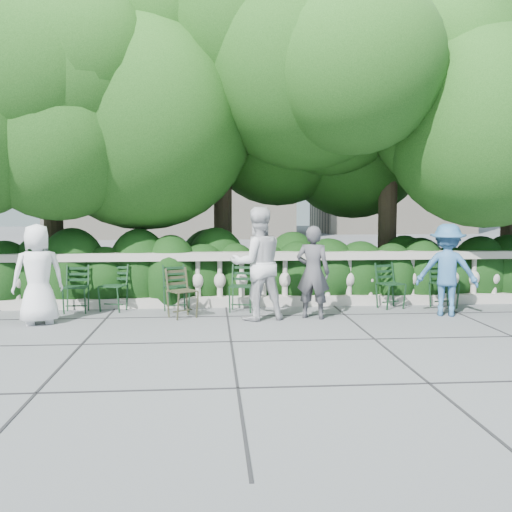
{
  "coord_description": "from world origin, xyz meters",
  "views": [
    {
      "loc": [
        -0.76,
        -8.64,
        1.85
      ],
      "look_at": [
        0.0,
        1.0,
        1.0
      ],
      "focal_mm": 40.0,
      "sensor_mm": 36.0,
      "label": 1
    }
  ],
  "objects": [
    {
      "name": "chair_c",
      "position": [
        -0.27,
        1.11,
        0.0
      ],
      "size": [
        0.53,
        0.56,
        0.84
      ],
      "primitive_type": null,
      "rotation": [
        0.0,
        0.0,
        -0.2
      ],
      "color": "black",
      "rests_on": "ground"
    },
    {
      "name": "shrub_hedge",
      "position": [
        0.0,
        3.0,
        0.0
      ],
      "size": [
        15.0,
        2.6,
        1.7
      ],
      "primitive_type": null,
      "color": "black",
      "rests_on": "ground"
    },
    {
      "name": "chair_e",
      "position": [
        3.49,
        1.2,
        0.0
      ],
      "size": [
        0.51,
        0.55,
        0.84
      ],
      "primitive_type": null,
      "rotation": [
        0.0,
        0.0,
        0.17
      ],
      "color": "black",
      "rests_on": "ground"
    },
    {
      "name": "person_businessman",
      "position": [
        -3.46,
        0.42,
        0.79
      ],
      "size": [
        0.91,
        0.76,
        1.58
      ],
      "primitive_type": "imported",
      "rotation": [
        0.0,
        0.0,
        3.55
      ],
      "color": "white",
      "rests_on": "ground"
    },
    {
      "name": "person_casual_man",
      "position": [
        -0.02,
        0.52,
        0.92
      ],
      "size": [
        1.03,
        0.88,
        1.83
      ],
      "primitive_type": "imported",
      "rotation": [
        0.0,
        0.0,
        3.37
      ],
      "color": "silver",
      "rests_on": "ground"
    },
    {
      "name": "person_older_blue",
      "position": [
        3.2,
        0.61,
        0.78
      ],
      "size": [
        1.15,
        0.91,
        1.55
      ],
      "primitive_type": "imported",
      "rotation": [
        0.0,
        0.0,
        2.76
      ],
      "color": "#2F5D8D",
      "rests_on": "ground"
    },
    {
      "name": "tree_canopy",
      "position": [
        0.69,
        3.19,
        3.96
      ],
      "size": [
        15.04,
        6.52,
        6.78
      ],
      "color": "#3F3023",
      "rests_on": "ground"
    },
    {
      "name": "chair_f",
      "position": [
        2.52,
        1.22,
        0.0
      ],
      "size": [
        0.57,
        0.6,
        0.84
      ],
      "primitive_type": null,
      "rotation": [
        0.0,
        0.0,
        0.34
      ],
      "color": "black",
      "rests_on": "ground"
    },
    {
      "name": "ground",
      "position": [
        0.0,
        0.0,
        0.0
      ],
      "size": [
        90.0,
        90.0,
        0.0
      ],
      "primitive_type": "plane",
      "color": "#56595E",
      "rests_on": "ground"
    },
    {
      "name": "chair_weathered",
      "position": [
        -1.16,
        0.63,
        0.0
      ],
      "size": [
        0.63,
        0.64,
        0.84
      ],
      "primitive_type": null,
      "rotation": [
        0.0,
        0.0,
        0.57
      ],
      "color": "black",
      "rests_on": "ground"
    },
    {
      "name": "chair_b",
      "position": [
        -2.53,
        1.33,
        0.0
      ],
      "size": [
        0.56,
        0.59,
        0.84
      ],
      "primitive_type": null,
      "rotation": [
        0.0,
        0.0,
        -0.31
      ],
      "color": "black",
      "rests_on": "ground"
    },
    {
      "name": "chair_d",
      "position": [
        -1.33,
        1.15,
        0.0
      ],
      "size": [
        0.56,
        0.59,
        0.84
      ],
      "primitive_type": null,
      "rotation": [
        0.0,
        0.0,
        0.29
      ],
      "color": "black",
      "rests_on": "ground"
    },
    {
      "name": "person_woman_grey",
      "position": [
        0.9,
        0.55,
        0.77
      ],
      "size": [
        0.66,
        0.56,
        1.53
      ],
      "primitive_type": "imported",
      "rotation": [
        0.0,
        0.0,
        2.74
      ],
      "color": "#3F3E43",
      "rests_on": "ground"
    },
    {
      "name": "balustrade",
      "position": [
        0.0,
        1.8,
        0.49
      ],
      "size": [
        12.0,
        0.44,
        1.0
      ],
      "color": "#9E998E",
      "rests_on": "ground"
    },
    {
      "name": "chair_a",
      "position": [
        -3.1,
        1.22,
        0.0
      ],
      "size": [
        0.46,
        0.5,
        0.84
      ],
      "primitive_type": null,
      "rotation": [
        0.0,
        0.0,
        0.04
      ],
      "color": "black",
      "rests_on": "ground"
    }
  ]
}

